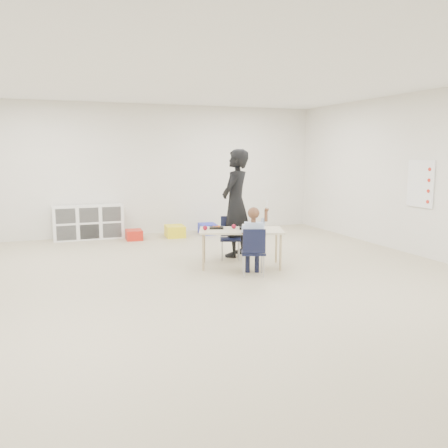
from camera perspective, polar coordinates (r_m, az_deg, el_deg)
name	(u,v)px	position (r m, az deg, el deg)	size (l,w,h in m)	color
room	(212,182)	(6.11, -1.50, 5.04)	(9.00, 9.02, 2.80)	#C4B697
table	(241,248)	(7.42, 2.06, -2.89)	(1.43, 1.05, 0.59)	beige
chair_near	(253,252)	(6.89, 3.54, -3.34)	(0.34, 0.32, 0.71)	black
chair_far	(230,238)	(7.93, 0.78, -1.72)	(0.34, 0.32, 0.71)	black
child	(253,238)	(6.85, 3.56, -1.67)	(0.47, 0.47, 1.12)	#BCD8FF
lunch_tray_near	(247,228)	(7.42, 2.72, -0.49)	(0.22, 0.16, 0.03)	black
lunch_tray_far	(216,228)	(7.45, -0.91, -0.45)	(0.22, 0.16, 0.03)	black
milk_carton	(244,228)	(7.21, 2.47, -0.47)	(0.07, 0.07, 0.10)	white
bread_roll	(259,228)	(7.30, 4.18, -0.50)	(0.09, 0.09, 0.07)	tan
apple_near	(234,226)	(7.43, 1.19, -0.30)	(0.07, 0.07, 0.07)	maroon
apple_far	(205,228)	(7.29, -2.29, -0.48)	(0.07, 0.07, 0.07)	maroon
cubby_shelf	(88,222)	(10.17, -16.00, 0.22)	(1.40, 0.40, 0.70)	white
rules_poster	(420,184)	(8.75, 22.56, 4.50)	(0.02, 0.60, 0.80)	white
adult	(236,203)	(8.10, 1.40, 2.52)	(0.67, 0.44, 1.83)	black
bin_red	(134,235)	(9.89, -10.77, -1.29)	(0.32, 0.41, 0.20)	red
bin_yellow	(175,231)	(10.10, -5.92, -0.86)	(0.38, 0.49, 0.24)	yellow
bin_blue	(208,229)	(10.42, -1.98, -0.57)	(0.35, 0.46, 0.22)	#1924BD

